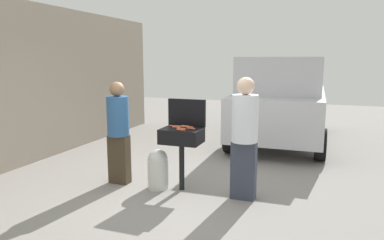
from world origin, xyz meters
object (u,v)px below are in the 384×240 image
object	(u,v)px
hot_dog_3	(186,126)
hot_dog_4	(191,129)
hot_dog_5	(176,127)
parked_minivan	(282,99)
person_left	(118,129)
hot_dog_1	(181,129)
hot_dog_6	(180,130)
hot_dog_0	(181,126)
propane_tank	(158,168)
hot_dog_2	(189,127)
hot_dog_7	(173,126)
bbq_grill	(182,138)
person_right	(244,134)

from	to	relation	value
hot_dog_3	hot_dog_4	bearing A→B (deg)	-46.33
hot_dog_5	parked_minivan	size ratio (longest dim) A/B	0.03
person_left	parked_minivan	xyz separation A→B (m)	(2.10, 3.96, 0.14)
hot_dog_1	hot_dog_6	world-z (taller)	same
person_left	parked_minivan	bearing A→B (deg)	76.89
hot_dog_3	hot_dog_6	size ratio (longest dim) A/B	1.00
hot_dog_0	propane_tank	bearing A→B (deg)	-152.27
hot_dog_2	hot_dog_6	bearing A→B (deg)	-98.70
hot_dog_1	hot_dog_7	size ratio (longest dim) A/B	1.00
bbq_grill	hot_dog_2	bearing A→B (deg)	46.55
hot_dog_3	person_left	size ratio (longest dim) A/B	0.08
bbq_grill	hot_dog_6	world-z (taller)	hot_dog_6
hot_dog_1	person_right	size ratio (longest dim) A/B	0.08
bbq_grill	hot_dog_3	bearing A→B (deg)	84.18
hot_dog_6	parked_minivan	world-z (taller)	parked_minivan
hot_dog_6	person_right	size ratio (longest dim) A/B	0.08
bbq_grill	hot_dog_4	bearing A→B (deg)	-2.50
hot_dog_1	hot_dog_7	distance (m)	0.26
hot_dog_7	hot_dog_5	bearing A→B (deg)	-44.11
person_right	hot_dog_3	bearing A→B (deg)	-22.30
hot_dog_0	hot_dog_2	distance (m)	0.13
hot_dog_0	parked_minivan	xyz separation A→B (m)	(1.09, 3.80, 0.06)
hot_dog_7	hot_dog_1	bearing A→B (deg)	-39.43
bbq_grill	hot_dog_6	xyz separation A→B (m)	(0.05, -0.16, 0.16)
hot_dog_4	hot_dog_2	bearing A→B (deg)	123.27
hot_dog_1	hot_dog_6	distance (m)	0.09
hot_dog_6	person_right	xyz separation A→B (m)	(0.91, 0.14, -0.02)
hot_dog_2	person_right	distance (m)	0.88
hot_dog_6	hot_dog_0	bearing A→B (deg)	110.06
hot_dog_4	hot_dog_6	distance (m)	0.19
hot_dog_5	propane_tank	size ratio (longest dim) A/B	0.21
bbq_grill	person_left	bearing A→B (deg)	-176.87
person_right	person_left	bearing A→B (deg)	-11.63
hot_dog_0	person_right	distance (m)	1.01
person_right	bbq_grill	bearing A→B (deg)	-14.04
hot_dog_7	hot_dog_3	bearing A→B (deg)	12.82
bbq_grill	parked_minivan	xyz separation A→B (m)	(1.05, 3.90, 0.22)
hot_dog_0	hot_dog_6	xyz separation A→B (m)	(0.09, -0.26, 0.00)
hot_dog_6	hot_dog_7	xyz separation A→B (m)	(-0.22, 0.26, 0.00)
hot_dog_2	propane_tank	size ratio (longest dim) A/B	0.21
hot_dog_3	hot_dog_7	xyz separation A→B (m)	(-0.19, -0.04, 0.00)
hot_dog_0	hot_dog_4	size ratio (longest dim) A/B	1.00
hot_dog_2	parked_minivan	size ratio (longest dim) A/B	0.03
hot_dog_2	hot_dog_3	bearing A→B (deg)	147.97
bbq_grill	hot_dog_5	size ratio (longest dim) A/B	7.31
hot_dog_4	propane_tank	size ratio (longest dim) A/B	0.21
parked_minivan	hot_dog_3	bearing A→B (deg)	73.93
hot_dog_0	person_right	world-z (taller)	person_right
hot_dog_3	hot_dog_4	xyz separation A→B (m)	(0.14, -0.14, 0.00)
parked_minivan	hot_dog_7	bearing A→B (deg)	71.46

